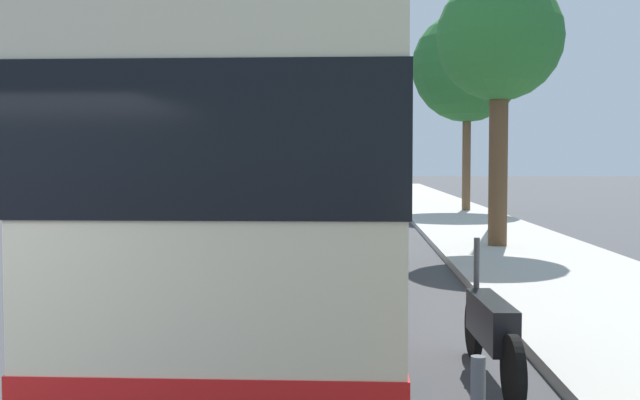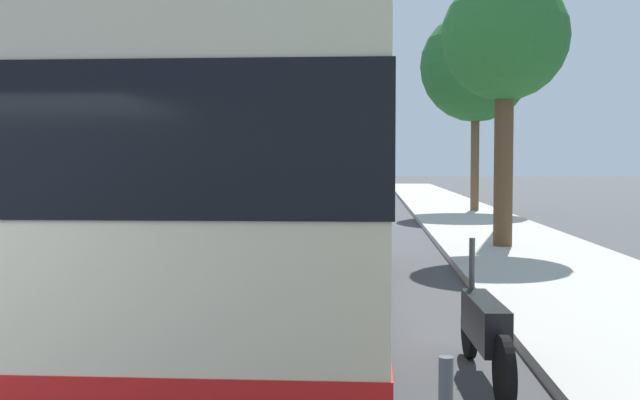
# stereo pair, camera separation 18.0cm
# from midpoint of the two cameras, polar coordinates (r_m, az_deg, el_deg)

# --- Properties ---
(sidewalk_curb) EXTENTS (110.00, 3.60, 0.14)m
(sidewalk_curb) POSITION_cam_midpoint_polar(r_m,az_deg,el_deg) (13.45, 18.83, -5.68)
(sidewalk_curb) COLOR #B2ADA3
(sidewalk_curb) RESTS_ON ground
(lane_divider_line) EXTENTS (110.00, 0.16, 0.01)m
(lane_divider_line) POSITION_cam_midpoint_polar(r_m,az_deg,el_deg) (13.32, -8.64, -5.93)
(lane_divider_line) COLOR silver
(lane_divider_line) RESTS_ON ground
(coach_bus) EXTENTS (11.52, 2.67, 3.13)m
(coach_bus) POSITION_cam_midpoint_polar(r_m,az_deg,el_deg) (10.42, -1.93, 1.53)
(coach_bus) COLOR beige
(coach_bus) RESTS_ON ground
(motorcycle_mid_row) EXTENTS (2.33, 0.29, 1.26)m
(motorcycle_mid_row) POSITION_cam_midpoint_polar(r_m,az_deg,el_deg) (7.32, 12.90, -9.42)
(motorcycle_mid_row) COLOR black
(motorcycle_mid_row) RESTS_ON ground
(car_oncoming) EXTENTS (4.20, 1.97, 1.47)m
(car_oncoming) POSITION_cam_midpoint_polar(r_m,az_deg,el_deg) (28.85, -4.60, 0.16)
(car_oncoming) COLOR black
(car_oncoming) RESTS_ON ground
(car_behind_bus) EXTENTS (4.78, 2.04, 1.43)m
(car_behind_bus) POSITION_cam_midpoint_polar(r_m,az_deg,el_deg) (43.24, 2.99, 1.06)
(car_behind_bus) COLOR #2D7238
(car_behind_bus) RESTS_ON ground
(car_far_distant) EXTENTS (4.13, 2.12, 1.42)m
(car_far_distant) POSITION_cam_midpoint_polar(r_m,az_deg,el_deg) (33.74, -3.84, 0.54)
(car_far_distant) COLOR gold
(car_far_distant) RESTS_ON ground
(roadside_tree_mid_block) EXTENTS (2.83, 2.83, 6.24)m
(roadside_tree_mid_block) POSITION_cam_midpoint_polar(r_m,az_deg,el_deg) (17.87, 13.94, 11.48)
(roadside_tree_mid_block) COLOR brown
(roadside_tree_mid_block) RESTS_ON ground
(roadside_tree_far_block) EXTENTS (4.32, 4.32, 7.93)m
(roadside_tree_far_block) POSITION_cam_midpoint_polar(r_m,az_deg,el_deg) (30.75, 11.74, 9.72)
(roadside_tree_far_block) COLOR brown
(roadside_tree_far_block) RESTS_ON ground
(utility_pole) EXTENTS (0.31, 0.31, 8.84)m
(utility_pole) POSITION_cam_midpoint_polar(r_m,az_deg,el_deg) (22.94, 13.81, 8.75)
(utility_pole) COLOR slate
(utility_pole) RESTS_ON ground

